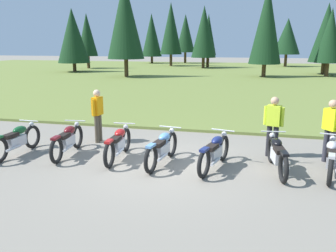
{
  "coord_description": "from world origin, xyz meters",
  "views": [
    {
      "loc": [
        2.12,
        -8.28,
        3.07
      ],
      "look_at": [
        0.0,
        0.6,
        0.9
      ],
      "focal_mm": 37.45,
      "sensor_mm": 36.0,
      "label": 1
    }
  ],
  "objects_px": {
    "motorcycle_black": "(277,154)",
    "rider_checking_bike": "(98,113)",
    "motorcycle_british_green": "(17,140)",
    "motorcycle_navy": "(215,152)",
    "motorcycle_maroon": "(68,140)",
    "motorcycle_sky_blue": "(162,148)",
    "motorcycle_red": "(118,143)",
    "rider_with_back_turned": "(273,123)",
    "motorcycle_silver": "(331,158)",
    "rider_near_row_end": "(331,127)"
  },
  "relations": [
    {
      "from": "motorcycle_sky_blue",
      "to": "motorcycle_silver",
      "type": "height_order",
      "value": "same"
    },
    {
      "from": "motorcycle_navy",
      "to": "motorcycle_silver",
      "type": "relative_size",
      "value": 0.99
    },
    {
      "from": "motorcycle_black",
      "to": "motorcycle_sky_blue",
      "type": "bearing_deg",
      "value": -177.44
    },
    {
      "from": "motorcycle_silver",
      "to": "motorcycle_black",
      "type": "bearing_deg",
      "value": -177.98
    },
    {
      "from": "motorcycle_british_green",
      "to": "motorcycle_red",
      "type": "distance_m",
      "value": 2.91
    },
    {
      "from": "motorcycle_red",
      "to": "rider_checking_bike",
      "type": "relative_size",
      "value": 1.26
    },
    {
      "from": "motorcycle_navy",
      "to": "rider_near_row_end",
      "type": "height_order",
      "value": "rider_near_row_end"
    },
    {
      "from": "rider_checking_bike",
      "to": "rider_with_back_turned",
      "type": "relative_size",
      "value": 1.0
    },
    {
      "from": "rider_with_back_turned",
      "to": "motorcycle_black",
      "type": "bearing_deg",
      "value": -86.95
    },
    {
      "from": "motorcycle_red",
      "to": "motorcycle_sky_blue",
      "type": "xyz_separation_m",
      "value": [
        1.25,
        -0.13,
        0.0
      ]
    },
    {
      "from": "motorcycle_red",
      "to": "motorcycle_silver",
      "type": "relative_size",
      "value": 1.01
    },
    {
      "from": "motorcycle_maroon",
      "to": "motorcycle_sky_blue",
      "type": "xyz_separation_m",
      "value": [
        2.75,
        -0.12,
        0.0
      ]
    },
    {
      "from": "motorcycle_maroon",
      "to": "motorcycle_red",
      "type": "height_order",
      "value": "same"
    },
    {
      "from": "motorcycle_british_green",
      "to": "motorcycle_silver",
      "type": "bearing_deg",
      "value": 2.63
    },
    {
      "from": "motorcycle_sky_blue",
      "to": "rider_checking_bike",
      "type": "bearing_deg",
      "value": 147.82
    },
    {
      "from": "motorcycle_british_green",
      "to": "rider_checking_bike",
      "type": "distance_m",
      "value": 2.48
    },
    {
      "from": "motorcycle_british_green",
      "to": "motorcycle_maroon",
      "type": "distance_m",
      "value": 1.43
    },
    {
      "from": "motorcycle_maroon",
      "to": "motorcycle_sky_blue",
      "type": "bearing_deg",
      "value": -2.43
    },
    {
      "from": "motorcycle_red",
      "to": "motorcycle_maroon",
      "type": "bearing_deg",
      "value": -179.54
    },
    {
      "from": "motorcycle_maroon",
      "to": "motorcycle_red",
      "type": "distance_m",
      "value": 1.5
    },
    {
      "from": "motorcycle_black",
      "to": "rider_with_back_turned",
      "type": "relative_size",
      "value": 1.25
    },
    {
      "from": "rider_checking_bike",
      "to": "rider_near_row_end",
      "type": "bearing_deg",
      "value": -3.65
    },
    {
      "from": "rider_checking_bike",
      "to": "motorcycle_navy",
      "type": "bearing_deg",
      "value": -22.38
    },
    {
      "from": "motorcycle_silver",
      "to": "rider_near_row_end",
      "type": "relative_size",
      "value": 1.24
    },
    {
      "from": "motorcycle_british_green",
      "to": "motorcycle_sky_blue",
      "type": "distance_m",
      "value": 4.15
    },
    {
      "from": "rider_checking_bike",
      "to": "rider_with_back_turned",
      "type": "bearing_deg",
      "value": -2.73
    },
    {
      "from": "motorcycle_british_green",
      "to": "motorcycle_navy",
      "type": "xyz_separation_m",
      "value": [
        5.49,
        0.19,
        0.0
      ]
    },
    {
      "from": "motorcycle_maroon",
      "to": "motorcycle_navy",
      "type": "relative_size",
      "value": 1.02
    },
    {
      "from": "motorcycle_british_green",
      "to": "motorcycle_sky_blue",
      "type": "height_order",
      "value": "same"
    },
    {
      "from": "motorcycle_sky_blue",
      "to": "motorcycle_navy",
      "type": "xyz_separation_m",
      "value": [
        1.35,
        -0.02,
        0.0
      ]
    },
    {
      "from": "motorcycle_british_green",
      "to": "rider_with_back_turned",
      "type": "bearing_deg",
      "value": 12.37
    },
    {
      "from": "motorcycle_maroon",
      "to": "motorcycle_navy",
      "type": "bearing_deg",
      "value": -1.87
    },
    {
      "from": "motorcycle_maroon",
      "to": "motorcycle_black",
      "type": "relative_size",
      "value": 1.0
    },
    {
      "from": "motorcycle_maroon",
      "to": "motorcycle_black",
      "type": "xyz_separation_m",
      "value": [
        5.6,
        0.01,
        0.0
      ]
    },
    {
      "from": "motorcycle_sky_blue",
      "to": "rider_near_row_end",
      "type": "relative_size",
      "value": 1.25
    },
    {
      "from": "motorcycle_british_green",
      "to": "motorcycle_sky_blue",
      "type": "xyz_separation_m",
      "value": [
        4.14,
        0.21,
        0.0
      ]
    },
    {
      "from": "motorcycle_sky_blue",
      "to": "rider_checking_bike",
      "type": "height_order",
      "value": "rider_checking_bike"
    },
    {
      "from": "motorcycle_black",
      "to": "rider_checking_bike",
      "type": "bearing_deg",
      "value": 164.93
    },
    {
      "from": "motorcycle_black",
      "to": "rider_checking_bike",
      "type": "distance_m",
      "value": 5.55
    },
    {
      "from": "motorcycle_black",
      "to": "rider_with_back_turned",
      "type": "height_order",
      "value": "rider_with_back_turned"
    },
    {
      "from": "motorcycle_silver",
      "to": "rider_checking_bike",
      "type": "bearing_deg",
      "value": 168.02
    },
    {
      "from": "motorcycle_british_green",
      "to": "rider_near_row_end",
      "type": "relative_size",
      "value": 1.26
    },
    {
      "from": "motorcycle_silver",
      "to": "rider_checking_bike",
      "type": "height_order",
      "value": "rider_checking_bike"
    },
    {
      "from": "motorcycle_navy",
      "to": "rider_with_back_turned",
      "type": "height_order",
      "value": "rider_with_back_turned"
    },
    {
      "from": "motorcycle_maroon",
      "to": "rider_near_row_end",
      "type": "relative_size",
      "value": 1.26
    },
    {
      "from": "motorcycle_black",
      "to": "motorcycle_maroon",
      "type": "bearing_deg",
      "value": -179.89
    },
    {
      "from": "motorcycle_red",
      "to": "motorcycle_navy",
      "type": "distance_m",
      "value": 2.61
    },
    {
      "from": "motorcycle_red",
      "to": "motorcycle_sky_blue",
      "type": "relative_size",
      "value": 1.0
    },
    {
      "from": "motorcycle_sky_blue",
      "to": "motorcycle_silver",
      "type": "xyz_separation_m",
      "value": [
        4.08,
        0.17,
        0.0
      ]
    },
    {
      "from": "motorcycle_red",
      "to": "motorcycle_black",
      "type": "xyz_separation_m",
      "value": [
        4.1,
        -0.0,
        0.0
      ]
    }
  ]
}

